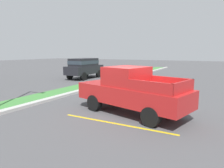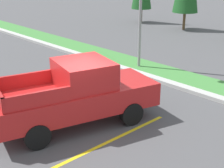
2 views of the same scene
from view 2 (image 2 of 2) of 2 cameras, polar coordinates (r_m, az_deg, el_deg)
The scene contains 6 objects.
ground_plane at distance 10.97m, azimuth -5.18°, elevation -6.82°, with size 120.00×120.00×0.00m, color #4C4C4F.
parking_line_near at distance 12.13m, azimuth -10.52°, elevation -4.28°, with size 0.12×4.80×0.01m, color yellow.
parking_line_far at distance 9.92m, azimuth -0.50°, elevation -9.84°, with size 0.12×4.80×0.01m, color yellow.
curb_strip at distance 14.27m, azimuth 10.74°, elevation -0.14°, with size 56.00×0.40×0.15m, color #B2B2AD.
grass_median at distance 15.15m, azimuth 13.22°, elevation 0.70°, with size 56.00×1.80×0.06m, color #42843D.
pickup_truck_main at distance 10.56m, azimuth -5.99°, elevation -1.74°, with size 3.16×5.53×2.10m.
Camera 2 is at (7.75, -5.93, 5.01)m, focal length 53.27 mm.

